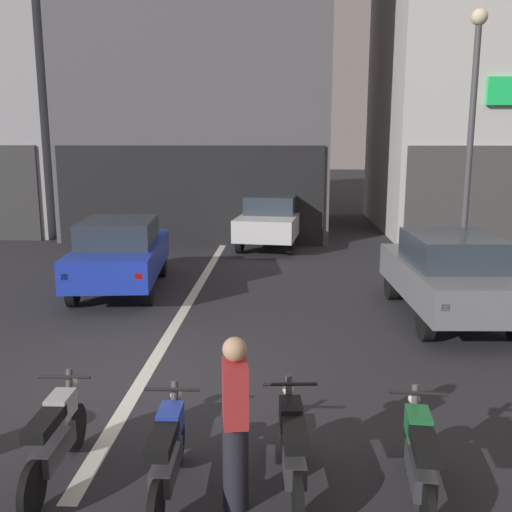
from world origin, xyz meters
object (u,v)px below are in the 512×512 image
car_blue_crossing_near (120,252)px  motorcycle_black_row_centre (292,446)px  car_white_down_street (272,219)px  car_grey_parked_kerbside (449,273)px  street_lamp (472,121)px  motorcycle_blue_row_left_mid (168,453)px  motorcycle_silver_row_leftmost (55,437)px  motorcycle_green_row_right_mid (420,458)px  person_by_motorcycles (235,423)px

car_blue_crossing_near → motorcycle_black_row_centre: 8.35m
car_blue_crossing_near → car_white_down_street: size_ratio=0.99×
car_white_down_street → car_grey_parked_kerbside: bearing=-64.4°
motorcycle_black_row_centre → car_grey_parked_kerbside: bearing=61.9°
street_lamp → car_blue_crossing_near: bearing=-174.1°
motorcycle_blue_row_left_mid → street_lamp: bearing=58.2°
car_grey_parked_kerbside → motorcycle_silver_row_leftmost: bearing=-133.8°
street_lamp → motorcycle_green_row_right_mid: (-2.85, -8.37, -3.33)m
car_blue_crossing_near → motorcycle_green_row_right_mid: 9.07m
motorcycle_black_row_centre → motorcycle_green_row_right_mid: 1.20m
car_blue_crossing_near → street_lamp: (7.84, 0.81, 2.90)m
car_grey_parked_kerbside → motorcycle_silver_row_leftmost: 7.82m
car_grey_parked_kerbside → car_white_down_street: bearing=115.6°
car_blue_crossing_near → motorcycle_green_row_right_mid: bearing=-56.6°
motorcycle_silver_row_leftmost → car_white_down_street: bearing=82.0°
motorcycle_black_row_centre → person_by_motorcycles: (-0.52, -0.31, 0.40)m
car_white_down_street → motorcycle_green_row_right_mid: size_ratio=2.56×
car_blue_crossing_near → motorcycle_blue_row_left_mid: (2.62, -7.60, -0.43)m
car_grey_parked_kerbside → street_lamp: size_ratio=0.68×
car_blue_crossing_near → person_by_motorcycles: 8.40m
street_lamp → motorcycle_blue_row_left_mid: 10.45m
motorcycle_green_row_right_mid → person_by_motorcycles: person_by_motorcycles is taller
motorcycle_silver_row_leftmost → motorcycle_green_row_right_mid: (3.55, -0.20, 0.00)m
car_white_down_street → motorcycle_blue_row_left_mid: car_white_down_street is taller
car_grey_parked_kerbside → car_white_down_street: 8.27m
person_by_motorcycles → motorcycle_black_row_centre: bearing=30.8°
street_lamp → motorcycle_black_row_centre: (-4.04, -8.23, -3.33)m
street_lamp → motorcycle_blue_row_left_mid: bearing=-121.8°
car_blue_crossing_near → street_lamp: size_ratio=0.69×
car_blue_crossing_near → motorcycle_blue_row_left_mid: 8.06m
motorcycle_silver_row_leftmost → car_grey_parked_kerbside: bearing=46.2°
motorcycle_blue_row_left_mid → motorcycle_green_row_right_mid: same height
car_white_down_street → street_lamp: (4.57, -4.92, 2.90)m
car_grey_parked_kerbside → car_white_down_street: same height
car_blue_crossing_near → car_grey_parked_kerbside: 7.06m
street_lamp → motorcycle_black_row_centre: size_ratio=3.68×
person_by_motorcycles → car_blue_crossing_near: bearing=113.0°
car_blue_crossing_near → motorcycle_silver_row_leftmost: car_blue_crossing_near is taller
motorcycle_black_row_centre → motorcycle_green_row_right_mid: same height
car_white_down_street → motorcycle_blue_row_left_mid: size_ratio=2.56×
car_grey_parked_kerbside → motorcycle_green_row_right_mid: bearing=-107.6°
motorcycle_silver_row_leftmost → motorcycle_blue_row_left_mid: size_ratio=1.00×
car_blue_crossing_near → car_grey_parked_kerbside: (6.84, -1.73, 0.00)m
motorcycle_blue_row_left_mid → motorcycle_green_row_right_mid: (2.37, 0.04, 0.00)m
street_lamp → motorcycle_silver_row_leftmost: 10.90m
car_grey_parked_kerbside → person_by_motorcycles: 6.98m
motorcycle_green_row_right_mid → motorcycle_black_row_centre: bearing=173.1°
car_blue_crossing_near → motorcycle_silver_row_leftmost: (1.44, -7.36, -0.43)m
motorcycle_silver_row_leftmost → motorcycle_black_row_centre: 2.37m
car_grey_parked_kerbside → motorcycle_blue_row_left_mid: car_grey_parked_kerbside is taller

